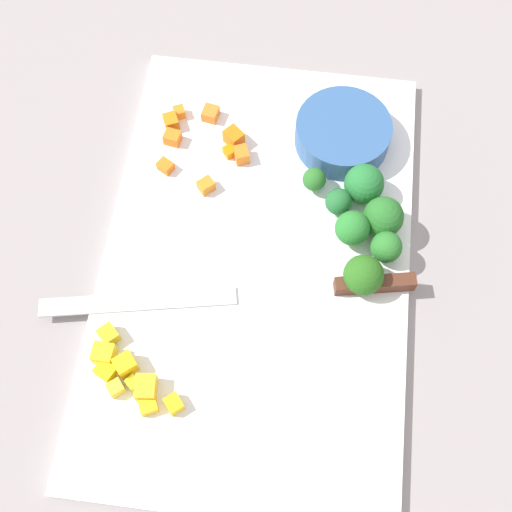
# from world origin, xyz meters

# --- Properties ---
(ground_plane) EXTENTS (4.00, 4.00, 0.00)m
(ground_plane) POSITION_xyz_m (0.00, 0.00, 0.00)
(ground_plane) COLOR gray
(cutting_board) EXTENTS (0.49, 0.31, 0.01)m
(cutting_board) POSITION_xyz_m (0.00, 0.00, 0.01)
(cutting_board) COLOR white
(cutting_board) RESTS_ON ground_plane
(prep_bowl) EXTENTS (0.10, 0.10, 0.03)m
(prep_bowl) POSITION_xyz_m (-0.15, 0.07, 0.03)
(prep_bowl) COLOR #325B92
(prep_bowl) RESTS_ON cutting_board
(chef_knife) EXTENTS (0.09, 0.37, 0.02)m
(chef_knife) POSITION_xyz_m (0.03, 0.03, 0.02)
(chef_knife) COLOR silver
(chef_knife) RESTS_ON cutting_board
(carrot_dice_0) EXTENTS (0.02, 0.02, 0.01)m
(carrot_dice_0) POSITION_xyz_m (-0.17, -0.07, 0.02)
(carrot_dice_0) COLOR orange
(carrot_dice_0) RESTS_ON cutting_board
(carrot_dice_1) EXTENTS (0.02, 0.02, 0.01)m
(carrot_dice_1) POSITION_xyz_m (-0.15, -0.11, 0.02)
(carrot_dice_1) COLOR orange
(carrot_dice_1) RESTS_ON cutting_board
(carrot_dice_2) EXTENTS (0.02, 0.03, 0.02)m
(carrot_dice_2) POSITION_xyz_m (-0.14, -0.04, 0.02)
(carrot_dice_2) COLOR orange
(carrot_dice_2) RESTS_ON cutting_board
(carrot_dice_3) EXTENTS (0.02, 0.02, 0.01)m
(carrot_dice_3) POSITION_xyz_m (-0.17, -0.11, 0.02)
(carrot_dice_3) COLOR orange
(carrot_dice_3) RESTS_ON cutting_board
(carrot_dice_4) EXTENTS (0.02, 0.02, 0.01)m
(carrot_dice_4) POSITION_xyz_m (-0.08, -0.06, 0.02)
(carrot_dice_4) COLOR orange
(carrot_dice_4) RESTS_ON cutting_board
(carrot_dice_5) EXTENTS (0.02, 0.02, 0.01)m
(carrot_dice_5) POSITION_xyz_m (-0.13, -0.11, 0.02)
(carrot_dice_5) COLOR orange
(carrot_dice_5) RESTS_ON cutting_board
(carrot_dice_6) EXTENTS (0.02, 0.02, 0.01)m
(carrot_dice_6) POSITION_xyz_m (-0.09, -0.11, 0.02)
(carrot_dice_6) COLOR orange
(carrot_dice_6) RESTS_ON cutting_board
(carrot_dice_7) EXTENTS (0.02, 0.02, 0.02)m
(carrot_dice_7) POSITION_xyz_m (-0.12, -0.03, 0.02)
(carrot_dice_7) COLOR orange
(carrot_dice_7) RESTS_ON cutting_board
(carrot_dice_8) EXTENTS (0.02, 0.02, 0.01)m
(carrot_dice_8) POSITION_xyz_m (-0.12, -0.04, 0.02)
(carrot_dice_8) COLOR orange
(carrot_dice_8) RESTS_ON cutting_board
(pepper_dice_0) EXTENTS (0.02, 0.02, 0.01)m
(pepper_dice_0) POSITION_xyz_m (0.14, -0.10, 0.02)
(pepper_dice_0) COLOR yellow
(pepper_dice_0) RESTS_ON cutting_board
(pepper_dice_1) EXTENTS (0.02, 0.02, 0.01)m
(pepper_dice_1) POSITION_xyz_m (0.16, -0.08, 0.02)
(pepper_dice_1) COLOR yellow
(pepper_dice_1) RESTS_ON cutting_board
(pepper_dice_2) EXTENTS (0.02, 0.02, 0.02)m
(pepper_dice_2) POSITION_xyz_m (0.14, -0.08, 0.02)
(pepper_dice_2) COLOR yellow
(pepper_dice_2) RESTS_ON cutting_board
(pepper_dice_3) EXTENTS (0.02, 0.02, 0.01)m
(pepper_dice_3) POSITION_xyz_m (0.15, -0.06, 0.02)
(pepper_dice_3) COLOR yellow
(pepper_dice_3) RESTS_ON cutting_board
(pepper_dice_4) EXTENTS (0.02, 0.02, 0.01)m
(pepper_dice_4) POSITION_xyz_m (0.15, -0.11, 0.02)
(pepper_dice_4) COLOR yellow
(pepper_dice_4) RESTS_ON cutting_board
(pepper_dice_5) EXTENTS (0.02, 0.02, 0.02)m
(pepper_dice_5) POSITION_xyz_m (0.12, -0.13, 0.02)
(pepper_dice_5) COLOR yellow
(pepper_dice_5) RESTS_ON cutting_board
(pepper_dice_6) EXTENTS (0.02, 0.03, 0.02)m
(pepper_dice_6) POSITION_xyz_m (0.13, -0.11, 0.02)
(pepper_dice_6) COLOR yellow
(pepper_dice_6) RESTS_ON cutting_board
(pepper_dice_7) EXTENTS (0.02, 0.02, 0.02)m
(pepper_dice_7) POSITION_xyz_m (0.10, -0.13, 0.02)
(pepper_dice_7) COLOR yellow
(pepper_dice_7) RESTS_ON cutting_board
(pepper_dice_8) EXTENTS (0.02, 0.02, 0.01)m
(pepper_dice_8) POSITION_xyz_m (0.13, -0.12, 0.02)
(pepper_dice_8) COLOR yellow
(pepper_dice_8) RESTS_ON cutting_board
(broccoli_floret_0) EXTENTS (0.02, 0.02, 0.03)m
(broccoli_floret_0) POSITION_xyz_m (-0.09, 0.05, 0.03)
(broccoli_floret_0) COLOR #8DB669
(broccoli_floret_0) RESTS_ON cutting_board
(broccoli_floret_1) EXTENTS (0.03, 0.03, 0.03)m
(broccoli_floret_1) POSITION_xyz_m (-0.02, 0.13, 0.03)
(broccoli_floret_1) COLOR #97B761
(broccoli_floret_1) RESTS_ON cutting_board
(broccoli_floret_2) EXTENTS (0.04, 0.04, 0.04)m
(broccoli_floret_2) POSITION_xyz_m (-0.04, 0.09, 0.03)
(broccoli_floret_2) COLOR #96B356
(broccoli_floret_2) RESTS_ON cutting_board
(broccoli_floret_3) EXTENTS (0.04, 0.04, 0.04)m
(broccoli_floret_3) POSITION_xyz_m (-0.09, 0.10, 0.03)
(broccoli_floret_3) COLOR #86AF60
(broccoli_floret_3) RESTS_ON cutting_board
(broccoli_floret_4) EXTENTS (0.03, 0.03, 0.03)m
(broccoli_floret_4) POSITION_xyz_m (-0.07, 0.08, 0.03)
(broccoli_floret_4) COLOR #88B961
(broccoli_floret_4) RESTS_ON cutting_board
(broccoli_floret_5) EXTENTS (0.04, 0.04, 0.04)m
(broccoli_floret_5) POSITION_xyz_m (-0.05, 0.12, 0.03)
(broccoli_floret_5) COLOR #88BD63
(broccoli_floret_5) RESTS_ON cutting_board
(broccoli_floret_6) EXTENTS (0.04, 0.04, 0.04)m
(broccoli_floret_6) POSITION_xyz_m (0.01, 0.11, 0.03)
(broccoli_floret_6) COLOR #7FC258
(broccoli_floret_6) RESTS_ON cutting_board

